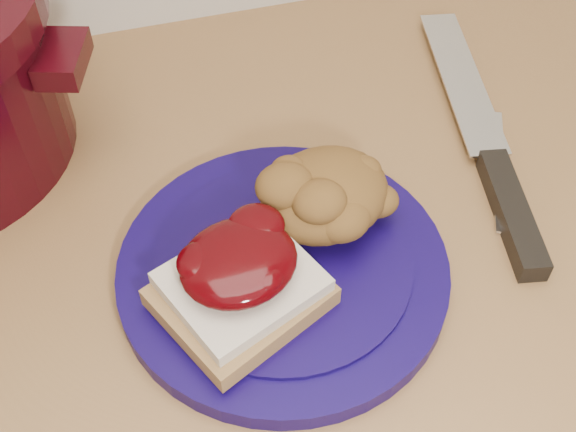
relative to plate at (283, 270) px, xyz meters
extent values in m
cube|color=beige|center=(0.01, 0.07, -0.48)|extent=(4.00, 0.60, 0.86)
cylinder|color=#0E043D|center=(0.00, 0.00, 0.00)|extent=(0.34, 0.34, 0.02)
cube|color=olive|center=(-0.04, -0.03, 0.02)|extent=(0.14, 0.14, 0.02)
cube|color=beige|center=(-0.04, -0.03, 0.04)|extent=(0.13, 0.12, 0.01)
ellipsoid|color=#310104|center=(-0.04, -0.02, 0.06)|extent=(0.11, 0.10, 0.03)
ellipsoid|color=brown|center=(0.05, 0.03, 0.04)|extent=(0.13, 0.12, 0.05)
cube|color=black|center=(0.21, 0.00, 0.00)|extent=(0.05, 0.14, 0.02)
cube|color=silver|center=(0.24, 0.18, 0.00)|extent=(0.08, 0.23, 0.00)
cube|color=silver|center=(0.22, 0.06, -0.01)|extent=(0.07, 0.15, 0.00)
cube|color=black|center=(-0.14, 0.19, 0.10)|extent=(0.05, 0.07, 0.02)
camera|label=1|loc=(-0.09, -0.33, 0.47)|focal=45.00mm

